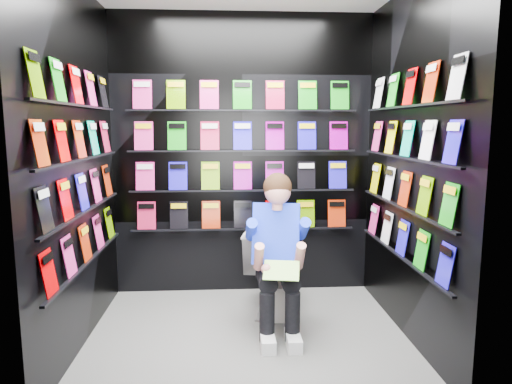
{
  "coord_description": "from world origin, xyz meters",
  "views": [
    {
      "loc": [
        -0.14,
        -3.26,
        1.59
      ],
      "look_at": [
        0.07,
        0.15,
        1.08
      ],
      "focal_mm": 32.0,
      "sensor_mm": 36.0,
      "label": 1
    }
  ],
  "objects": [
    {
      "name": "floor",
      "position": [
        0.0,
        0.0,
        0.0
      ],
      "size": [
        2.4,
        2.4,
        0.0
      ],
      "primitive_type": "plane",
      "color": "#595957",
      "rests_on": "ground"
    },
    {
      "name": "wall_back",
      "position": [
        0.0,
        1.0,
        1.3
      ],
      "size": [
        2.4,
        0.04,
        2.6
      ],
      "primitive_type": "cube",
      "color": "black",
      "rests_on": "floor"
    },
    {
      "name": "wall_front",
      "position": [
        0.0,
        -1.0,
        1.3
      ],
      "size": [
        2.4,
        0.04,
        2.6
      ],
      "primitive_type": "cube",
      "color": "black",
      "rests_on": "floor"
    },
    {
      "name": "wall_left",
      "position": [
        -1.2,
        0.0,
        1.3
      ],
      "size": [
        0.04,
        2.0,
        2.6
      ],
      "primitive_type": "cube",
      "color": "black",
      "rests_on": "floor"
    },
    {
      "name": "wall_right",
      "position": [
        1.2,
        0.0,
        1.3
      ],
      "size": [
        0.04,
        2.0,
        2.6
      ],
      "primitive_type": "cube",
      "color": "black",
      "rests_on": "floor"
    },
    {
      "name": "comics_back",
      "position": [
        0.0,
        0.97,
        1.31
      ],
      "size": [
        2.1,
        0.06,
        1.37
      ],
      "primitive_type": null,
      "color": "#BF1B48",
      "rests_on": "wall_back"
    },
    {
      "name": "comics_left",
      "position": [
        -1.17,
        0.0,
        1.31
      ],
      "size": [
        0.06,
        1.7,
        1.37
      ],
      "primitive_type": null,
      "color": "#BF1B48",
      "rests_on": "wall_left"
    },
    {
      "name": "comics_right",
      "position": [
        1.17,
        0.0,
        1.31
      ],
      "size": [
        0.06,
        1.7,
        1.37
      ],
      "primitive_type": null,
      "color": "#BF1B48",
      "rests_on": "wall_right"
    },
    {
      "name": "toilet",
      "position": [
        0.23,
        0.52,
        0.37
      ],
      "size": [
        0.55,
        0.81,
        0.73
      ],
      "primitive_type": "imported",
      "rotation": [
        0.0,
        0.0,
        2.96
      ],
      "color": "silver",
      "rests_on": "floor"
    },
    {
      "name": "longbox",
      "position": [
        0.3,
        0.38,
        0.13
      ],
      "size": [
        0.22,
        0.37,
        0.27
      ],
      "primitive_type": "cube",
      "rotation": [
        0.0,
        0.0,
        -0.07
      ],
      "color": "silver",
      "rests_on": "floor"
    },
    {
      "name": "longbox_lid",
      "position": [
        0.3,
        0.38,
        0.28
      ],
      "size": [
        0.24,
        0.39,
        0.03
      ],
      "primitive_type": "cube",
      "rotation": [
        0.0,
        0.0,
        -0.07
      ],
      "color": "silver",
      "rests_on": "longbox"
    },
    {
      "name": "reader",
      "position": [
        0.23,
        0.14,
        0.75
      ],
      "size": [
        0.6,
        0.78,
        1.3
      ],
      "primitive_type": null,
      "rotation": [
        0.0,
        0.0,
        -0.18
      ],
      "color": "blue",
      "rests_on": "toilet"
    },
    {
      "name": "held_comic",
      "position": [
        0.23,
        -0.21,
        0.58
      ],
      "size": [
        0.27,
        0.19,
        0.1
      ],
      "primitive_type": "cube",
      "rotation": [
        -0.96,
        0.0,
        -0.18
      ],
      "color": "#2F9B59",
      "rests_on": "reader"
    }
  ]
}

